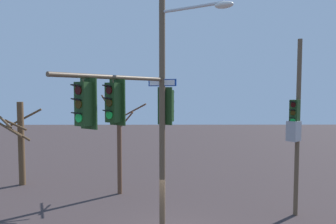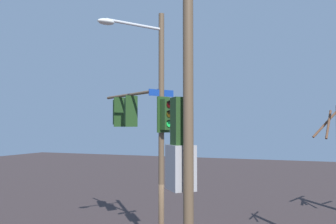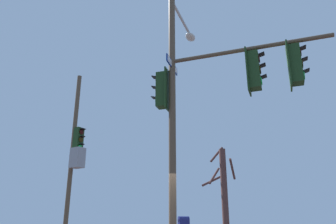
{
  "view_description": "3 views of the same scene",
  "coord_description": "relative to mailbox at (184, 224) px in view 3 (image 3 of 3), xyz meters",
  "views": [
    {
      "loc": [
        11.11,
        -0.09,
        5.59
      ],
      "look_at": [
        -0.41,
        -0.01,
        4.79
      ],
      "focal_mm": 34.42,
      "sensor_mm": 36.0,
      "label": 1
    },
    {
      "loc": [
        -5.0,
        12.04,
        4.6
      ],
      "look_at": [
        -0.23,
        0.12,
        5.11
      ],
      "focal_mm": 38.92,
      "sensor_mm": 36.0,
      "label": 2
    },
    {
      "loc": [
        -2.06,
        -8.79,
        1.35
      ],
      "look_at": [
        -0.07,
        -0.62,
        4.14
      ],
      "focal_mm": 34.11,
      "sensor_mm": 36.0,
      "label": 3
    }
  ],
  "objects": [
    {
      "name": "main_signal_pole_assembly",
      "position": [
        -0.75,
        -5.15,
        4.01
      ],
      "size": [
        4.4,
        4.75,
        8.77
      ],
      "rotation": [
        0.0,
        0.0,
        5.7
      ],
      "color": "brown",
      "rests_on": "ground"
    },
    {
      "name": "bare_tree_behind_pole",
      "position": [
        3.22,
        3.21,
        1.57
      ],
      "size": [
        1.86,
        1.88,
        5.28
      ],
      "color": "brown",
      "rests_on": "ground"
    },
    {
      "name": "mailbox",
      "position": [
        0.0,
        0.0,
        0.0
      ],
      "size": [
        0.46,
        0.27,
        1.41
      ],
      "rotation": [
        0.0,
        0.0,
        4.79
      ],
      "color": "#4C3823",
      "rests_on": "ground"
    },
    {
      "name": "secondary_pole_assembly",
      "position": [
        -4.58,
        1.09,
        2.9
      ],
      "size": [
        0.69,
        0.72,
        7.77
      ],
      "rotation": [
        0.0,
        0.0,
        5.45
      ],
      "color": "brown",
      "rests_on": "ground"
    }
  ]
}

